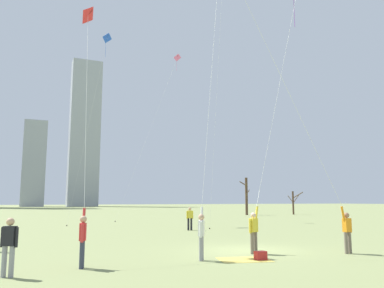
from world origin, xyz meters
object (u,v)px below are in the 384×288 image
at_px(kite_flyer_foreground_left_purple, 263,180).
at_px(bystander_far_off_by_trees, 190,217).
at_px(picnic_spot, 253,257).
at_px(bare_tree_center, 246,195).
at_px(kite_flyer_far_back_green, 206,162).
at_px(kite_flyer_midfield_right_teal, 313,155).
at_px(distant_kite_high_overhead_blue, 104,51).
at_px(distant_kite_low_near_trees_pink, 171,75).
at_px(bystander_watching_nearby, 9,244).
at_px(bare_tree_left_of_center, 294,202).
at_px(kite_flyer_midfield_center_red, 84,192).

xyz_separation_m(kite_flyer_foreground_left_purple, bystander_far_off_by_trees, (1.92, 12.19, -2.03)).
height_order(kite_flyer_foreground_left_purple, picnic_spot, kite_flyer_foreground_left_purple).
bearing_deg(bare_tree_center, kite_flyer_far_back_green, -123.47).
height_order(kite_flyer_midfield_right_teal, distant_kite_high_overhead_blue, distant_kite_high_overhead_blue).
xyz_separation_m(kite_flyer_foreground_left_purple, distant_kite_low_near_trees_pink, (5.63, 26.29, 13.24)).
distance_m(bystander_watching_nearby, distant_kite_high_overhead_blue, 30.30).
height_order(kite_flyer_far_back_green, bare_tree_center, kite_flyer_far_back_green).
bearing_deg(distant_kite_high_overhead_blue, kite_flyer_midfield_right_teal, -81.41).
bearing_deg(kite_flyer_midfield_right_teal, picnic_spot, 178.67).
distance_m(bystander_watching_nearby, picnic_spot, 8.02).
distance_m(picnic_spot, bare_tree_left_of_center, 47.72).
height_order(bystander_watching_nearby, picnic_spot, bystander_watching_nearby).
relative_size(picnic_spot, bare_tree_left_of_center, 0.60).
bearing_deg(picnic_spot, bystander_watching_nearby, -179.58).
bearing_deg(bystander_far_off_by_trees, kite_flyer_foreground_left_purple, -98.96).
height_order(bystander_watching_nearby, bare_tree_center, bare_tree_center).
relative_size(kite_flyer_far_back_green, bare_tree_center, 3.37).
bearing_deg(bare_tree_center, kite_flyer_midfield_center_red, -128.23).
relative_size(kite_flyer_midfield_center_red, distant_kite_low_near_trees_pink, 0.62).
bearing_deg(bystander_watching_nearby, kite_flyer_midfield_center_red, 35.00).
distance_m(kite_flyer_far_back_green, bystander_far_off_by_trees, 13.44).
height_order(bystander_watching_nearby, distant_kite_low_near_trees_pink, distant_kite_low_near_trees_pink).
distance_m(kite_flyer_foreground_left_purple, distant_kite_low_near_trees_pink, 29.97).
distance_m(kite_flyer_midfield_right_teal, bystander_far_off_by_trees, 14.22).
bearing_deg(bystander_watching_nearby, picnic_spot, 0.42).
bearing_deg(bare_tree_center, bystander_far_off_by_trees, -128.90).
bearing_deg(kite_flyer_midfield_right_teal, kite_flyer_midfield_center_red, 169.85).
xyz_separation_m(kite_flyer_far_back_green, bare_tree_center, (24.19, 36.59, -0.71)).
height_order(distant_kite_low_near_trees_pink, bare_tree_center, distant_kite_low_near_trees_pink).
relative_size(distant_kite_low_near_trees_pink, bare_tree_left_of_center, 5.37).
distance_m(kite_flyer_far_back_green, distant_kite_high_overhead_blue, 26.76).
bearing_deg(distant_kite_low_near_trees_pink, bare_tree_center, 32.64).
height_order(kite_flyer_far_back_green, bare_tree_left_of_center, kite_flyer_far_back_green).
bearing_deg(kite_flyer_foreground_left_purple, kite_flyer_midfield_center_red, -178.84).
relative_size(kite_flyer_far_back_green, kite_flyer_foreground_left_purple, 1.37).
relative_size(kite_flyer_midfield_right_teal, kite_flyer_far_back_green, 0.81).
bearing_deg(kite_flyer_foreground_left_purple, distant_kite_high_overhead_blue, 96.10).
distance_m(kite_flyer_far_back_green, kite_flyer_foreground_left_purple, 2.78).
bearing_deg(bare_tree_left_of_center, bystander_far_off_by_trees, -139.83).
relative_size(bystander_watching_nearby, distant_kite_low_near_trees_pink, 0.09).
height_order(kite_flyer_midfield_right_teal, kite_flyer_foreground_left_purple, kite_flyer_midfield_right_teal).
height_order(kite_flyer_midfield_right_teal, kite_flyer_far_back_green, kite_flyer_far_back_green).
xyz_separation_m(kite_flyer_midfield_right_teal, bystander_watching_nearby, (-10.82, 0.01, -2.99)).
relative_size(kite_flyer_far_back_green, distant_kite_low_near_trees_pink, 0.98).
relative_size(kite_flyer_midfield_right_teal, kite_flyer_midfield_center_red, 1.28).
bearing_deg(distant_kite_low_near_trees_pink, bare_tree_left_of_center, 20.51).
height_order(kite_flyer_foreground_left_purple, bare_tree_left_of_center, kite_flyer_foreground_left_purple).
distance_m(kite_flyer_midfield_right_teal, bare_tree_center, 43.17).
relative_size(kite_flyer_midfield_right_teal, bare_tree_center, 2.74).
bearing_deg(bare_tree_left_of_center, bystander_watching_nearby, -136.36).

